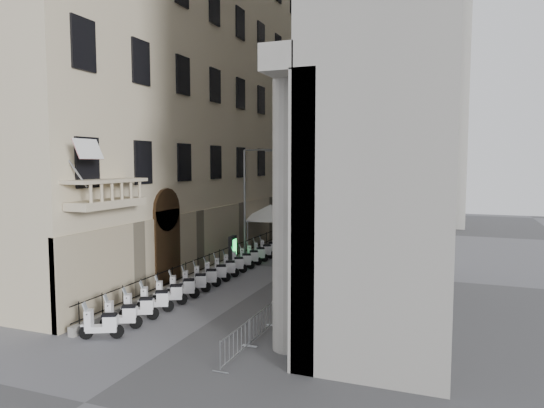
{
  "coord_description": "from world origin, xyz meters",
  "views": [
    {
      "loc": [
        9.96,
        -10.77,
        7.02
      ],
      "look_at": [
        -0.36,
        16.4,
        4.5
      ],
      "focal_mm": 32.0,
      "sensor_mm": 36.0,
      "label": 1
    }
  ],
  "objects_px": {
    "pedestrian_b": "(348,229)",
    "security_tent": "(275,213)",
    "street_lamp": "(248,195)",
    "pedestrian_a": "(283,251)",
    "info_kiosk": "(233,250)",
    "scooter_0": "(102,339)"
  },
  "relations": [
    {
      "from": "pedestrian_a",
      "to": "pedestrian_b",
      "type": "xyz_separation_m",
      "value": [
        2.27,
        11.39,
        0.17
      ]
    },
    {
      "from": "street_lamp",
      "to": "info_kiosk",
      "type": "distance_m",
      "value": 4.13
    },
    {
      "from": "scooter_0",
      "to": "info_kiosk",
      "type": "xyz_separation_m",
      "value": [
        -1.16,
        14.53,
        1.0
      ]
    },
    {
      "from": "pedestrian_a",
      "to": "pedestrian_b",
      "type": "bearing_deg",
      "value": -116.01
    },
    {
      "from": "street_lamp",
      "to": "pedestrian_a",
      "type": "distance_m",
      "value": 4.68
    },
    {
      "from": "pedestrian_b",
      "to": "security_tent",
      "type": "bearing_deg",
      "value": 72.12
    },
    {
      "from": "scooter_0",
      "to": "pedestrian_b",
      "type": "bearing_deg",
      "value": -33.28
    },
    {
      "from": "scooter_0",
      "to": "street_lamp",
      "type": "relative_size",
      "value": 0.19
    },
    {
      "from": "street_lamp",
      "to": "pedestrian_a",
      "type": "height_order",
      "value": "street_lamp"
    },
    {
      "from": "info_kiosk",
      "to": "pedestrian_b",
      "type": "distance_m",
      "value": 14.26
    },
    {
      "from": "info_kiosk",
      "to": "pedestrian_b",
      "type": "xyz_separation_m",
      "value": [
        5.22,
        13.27,
        -0.02
      ]
    },
    {
      "from": "info_kiosk",
      "to": "pedestrian_a",
      "type": "xyz_separation_m",
      "value": [
        2.96,
        1.88,
        -0.18
      ]
    },
    {
      "from": "pedestrian_a",
      "to": "scooter_0",
      "type": "bearing_deg",
      "value": 69.01
    },
    {
      "from": "info_kiosk",
      "to": "pedestrian_a",
      "type": "height_order",
      "value": "info_kiosk"
    },
    {
      "from": "pedestrian_b",
      "to": "scooter_0",
      "type": "bearing_deg",
      "value": 91.3
    },
    {
      "from": "info_kiosk",
      "to": "pedestrian_a",
      "type": "relative_size",
      "value": 1.21
    },
    {
      "from": "info_kiosk",
      "to": "street_lamp",
      "type": "bearing_deg",
      "value": 73.3
    },
    {
      "from": "street_lamp",
      "to": "info_kiosk",
      "type": "relative_size",
      "value": 3.99
    },
    {
      "from": "scooter_0",
      "to": "street_lamp",
      "type": "height_order",
      "value": "street_lamp"
    },
    {
      "from": "pedestrian_b",
      "to": "info_kiosk",
      "type": "bearing_deg",
      "value": 78.11
    },
    {
      "from": "security_tent",
      "to": "street_lamp",
      "type": "distance_m",
      "value": 3.93
    },
    {
      "from": "scooter_0",
      "to": "security_tent",
      "type": "xyz_separation_m",
      "value": [
        -0.08,
        19.84,
        3.09
      ]
    }
  ]
}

